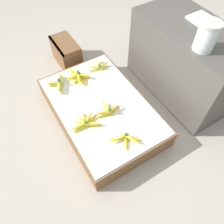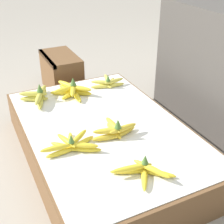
% 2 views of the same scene
% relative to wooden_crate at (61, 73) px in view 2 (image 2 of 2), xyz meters
% --- Properties ---
extents(ground_plane, '(10.00, 10.00, 0.00)m').
position_rel_wooden_crate_xyz_m(ground_plane, '(0.86, -0.05, -0.14)').
color(ground_plane, '#A89E8E').
extents(display_platform, '(1.15, 0.75, 0.19)m').
position_rel_wooden_crate_xyz_m(display_platform, '(0.86, -0.05, -0.04)').
color(display_platform, brown).
rests_on(display_platform, ground_plane).
extents(wooden_crate, '(0.38, 0.21, 0.28)m').
position_rel_wooden_crate_xyz_m(wooden_crate, '(0.00, 0.00, 0.00)').
color(wooden_crate, brown).
rests_on(wooden_crate, ground_plane).
extents(banana_bunch_front_left, '(0.25, 0.19, 0.11)m').
position_rel_wooden_crate_xyz_m(banana_bunch_front_left, '(0.46, -0.27, 0.08)').
color(banana_bunch_front_left, gold).
rests_on(banana_bunch_front_left, display_platform).
extents(banana_bunch_front_midright, '(0.20, 0.26, 0.08)m').
position_rel_wooden_crate_xyz_m(banana_bunch_front_midright, '(0.97, -0.26, 0.07)').
color(banana_bunch_front_midright, yellow).
rests_on(banana_bunch_front_midright, display_platform).
extents(banana_bunch_middle_left, '(0.26, 0.23, 0.11)m').
position_rel_wooden_crate_xyz_m(banana_bunch_middle_left, '(0.47, -0.08, 0.08)').
color(banana_bunch_middle_left, yellow).
rests_on(banana_bunch_middle_left, display_platform).
extents(banana_bunch_middle_midright, '(0.16, 0.23, 0.10)m').
position_rel_wooden_crate_xyz_m(banana_bunch_middle_midright, '(0.96, -0.04, 0.08)').
color(banana_bunch_middle_midright, gold).
rests_on(banana_bunch_middle_midright, display_platform).
extents(banana_bunch_middle_right, '(0.17, 0.24, 0.09)m').
position_rel_wooden_crate_xyz_m(banana_bunch_middle_right, '(1.25, -0.07, 0.08)').
color(banana_bunch_middle_right, yellow).
rests_on(banana_bunch_middle_right, display_platform).
extents(banana_bunch_back_left, '(0.16, 0.22, 0.08)m').
position_rel_wooden_crate_xyz_m(banana_bunch_back_left, '(0.45, 0.16, 0.08)').
color(banana_bunch_back_left, '#DBCC4C').
rests_on(banana_bunch_back_left, display_platform).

